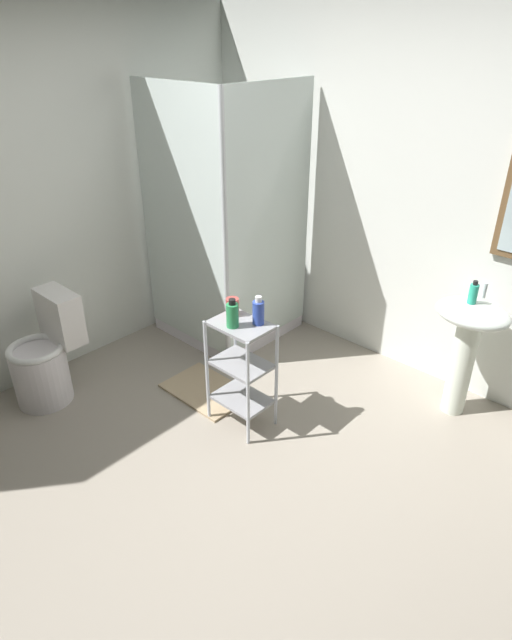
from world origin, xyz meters
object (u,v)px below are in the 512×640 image
at_px(body_wash_bottle_green, 232,315).
at_px(rinse_cup, 232,307).
at_px(shampoo_bottle_blue, 258,312).
at_px(shower_stall, 228,284).
at_px(toilet, 46,358).
at_px(hand_soap_bottle, 473,293).
at_px(bath_mat, 206,390).
at_px(storage_cart, 241,366).
at_px(pedestal_sink, 468,336).

xyz_separation_m(body_wash_bottle_green, rinse_cup, (-0.11, 0.11, -0.02)).
height_order(body_wash_bottle_green, shampoo_bottle_blue, same).
bearing_deg(shampoo_bottle_blue, shower_stall, 144.77).
xyz_separation_m(toilet, rinse_cup, (1.05, 0.76, 0.48)).
relative_size(shower_stall, body_wash_bottle_green, 11.11).
bearing_deg(body_wash_bottle_green, shampoo_bottle_blue, 55.16).
distance_m(shower_stall, hand_soap_bottle, 1.90).
bearing_deg(toilet, rinse_cup, 35.83).
height_order(body_wash_bottle_green, bath_mat, body_wash_bottle_green).
xyz_separation_m(storage_cart, hand_soap_bottle, (0.95, 1.06, 0.44)).
distance_m(shower_stall, rinse_cup, 1.08).
distance_m(pedestal_sink, rinse_cup, 1.50).
xyz_separation_m(rinse_cup, bath_mat, (-0.30, 0.01, -0.79)).
height_order(toilet, body_wash_bottle_green, body_wash_bottle_green).
relative_size(pedestal_sink, toilet, 1.07).
xyz_separation_m(shower_stall, body_wash_bottle_green, (0.87, -0.80, 0.36)).
bearing_deg(shower_stall, pedestal_sink, 9.70).
bearing_deg(shower_stall, bath_mat, -56.09).
relative_size(shampoo_bottle_blue, bath_mat, 0.30).
relative_size(rinse_cup, bath_mat, 0.18).
bearing_deg(toilet, shower_stall, 78.60).
relative_size(body_wash_bottle_green, rinse_cup, 1.65).
relative_size(storage_cart, shampoo_bottle_blue, 4.09).
xyz_separation_m(pedestal_sink, hand_soap_bottle, (-0.02, -0.00, 0.30)).
bearing_deg(hand_soap_bottle, bath_mat, -143.66).
relative_size(pedestal_sink, rinse_cup, 7.44).
relative_size(toilet, storage_cart, 1.03).
bearing_deg(toilet, body_wash_bottle_green, 29.45).
bearing_deg(body_wash_bottle_green, pedestal_sink, 48.79).
relative_size(pedestal_sink, storage_cart, 1.09).
xyz_separation_m(toilet, body_wash_bottle_green, (1.16, 0.66, 0.50)).
distance_m(body_wash_bottle_green, bath_mat, 0.91).
bearing_deg(toilet, pedestal_sink, 39.65).
distance_m(toilet, bath_mat, 1.12).
xyz_separation_m(storage_cart, body_wash_bottle_green, (-0.01, -0.06, 0.38)).
height_order(shampoo_bottle_blue, bath_mat, shampoo_bottle_blue).
relative_size(storage_cart, body_wash_bottle_green, 4.11).
xyz_separation_m(storage_cart, bath_mat, (-0.41, 0.06, -0.43)).
relative_size(hand_soap_bottle, shampoo_bottle_blue, 0.82).
xyz_separation_m(hand_soap_bottle, body_wash_bottle_green, (-0.96, -1.12, -0.06)).
height_order(rinse_cup, bath_mat, rinse_cup).
distance_m(storage_cart, body_wash_bottle_green, 0.39).
height_order(shower_stall, bath_mat, shower_stall).
bearing_deg(shampoo_bottle_blue, bath_mat, -178.32).
relative_size(shower_stall, toilet, 2.63).
bearing_deg(rinse_cup, hand_soap_bottle, 43.47).
distance_m(toilet, shampoo_bottle_blue, 1.56).
bearing_deg(shower_stall, toilet, -101.40).
xyz_separation_m(shower_stall, hand_soap_bottle, (1.83, 0.31, 0.41)).
distance_m(hand_soap_bottle, shampoo_bottle_blue, 1.32).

